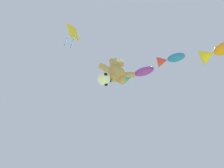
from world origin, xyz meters
name	(u,v)px	position (x,y,z in m)	size (l,w,h in m)	color
teddy_bear_kite	(117,71)	(2.05, 5.07, 11.91)	(2.25, 0.99, 2.28)	tan
soccer_ball_kite	(104,79)	(1.29, 5.08, 10.67)	(0.79, 0.79, 0.73)	white
fish_kite_violet	(136,74)	(3.29, 5.02, 12.08)	(1.85, 1.66, 0.65)	purple
fish_kite_cobalt	(169,59)	(4.72, 3.48, 12.04)	(1.62, 1.38, 0.63)	blue
fish_kite_tangerine	(216,52)	(6.94, 2.19, 11.92)	(1.93, 1.94, 0.90)	orange
diamond_kite	(73,33)	(-1.02, 4.26, 13.43)	(1.05, 0.91, 2.74)	yellow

